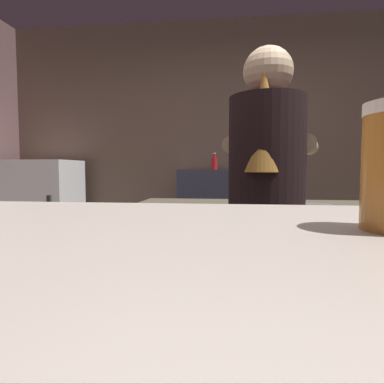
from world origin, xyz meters
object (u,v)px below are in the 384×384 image
(bottle_hot_sauce, at_px, (244,162))
(bartender, at_px, (266,206))
(chefs_knife, at_px, (309,205))
(bottle_vinegar, at_px, (214,163))
(mixing_bowl, at_px, (261,199))
(mini_fridge, at_px, (45,220))

(bottle_hot_sauce, bearing_deg, bartender, -89.12)
(bartender, xyz_separation_m, bottle_hot_sauce, (-0.03, 1.90, 0.24))
(bartender, bearing_deg, chefs_knife, -19.58)
(chefs_knife, height_order, bottle_vinegar, bottle_vinegar)
(bartender, relative_size, bottle_vinegar, 9.79)
(mixing_bowl, relative_size, bottle_hot_sauce, 1.15)
(bottle_hot_sauce, xyz_separation_m, bottle_vinegar, (-0.30, -0.02, -0.01))
(chefs_knife, bearing_deg, bartender, -122.40)
(bartender, bearing_deg, bottle_hot_sauce, 16.08)
(bottle_vinegar, bearing_deg, bottle_hot_sauce, 4.35)
(bartender, height_order, bottle_hot_sauce, bartender)
(bartender, xyz_separation_m, mixing_bowl, (0.02, 0.43, -0.01))
(bottle_vinegar, bearing_deg, mini_fridge, -172.03)
(mini_fridge, xyz_separation_m, bottle_hot_sauce, (2.02, 0.26, 0.59))
(bartender, relative_size, mixing_bowl, 7.68)
(mini_fridge, height_order, mixing_bowl, mini_fridge)
(chefs_knife, bearing_deg, bottle_vinegar, 114.88)
(mixing_bowl, bearing_deg, mini_fridge, 149.68)
(bottle_hot_sauce, bearing_deg, bottle_vinegar, -175.65)
(mixing_bowl, distance_m, chefs_knife, 0.27)
(mini_fridge, relative_size, chefs_knife, 5.10)
(mini_fridge, xyz_separation_m, chefs_knife, (2.33, -1.23, 0.32))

